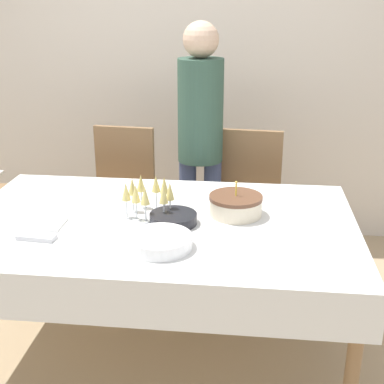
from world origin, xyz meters
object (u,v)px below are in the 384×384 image
object	(u,v)px
birthday_cake	(236,205)
plate_stack_main	(160,242)
dining_chair_far_right	(248,201)
plate_stack_dessert	(173,219)
champagne_tray	(148,197)
dining_chair_far_left	(121,195)
person_standing	(200,130)

from	to	relation	value
birthday_cake	plate_stack_main	size ratio (longest dim) A/B	0.93
dining_chair_far_right	plate_stack_main	xyz separation A→B (m)	(-0.36, -1.19, 0.26)
dining_chair_far_right	plate_stack_dessert	world-z (taller)	dining_chair_far_right
birthday_cake	champagne_tray	distance (m)	0.42
birthday_cake	plate_stack_dessert	bearing A→B (deg)	-154.15
champagne_tray	dining_chair_far_left	bearing A→B (deg)	112.58
dining_chair_far_left	plate_stack_main	world-z (taller)	dining_chair_far_left
champagne_tray	plate_stack_dessert	bearing A→B (deg)	-30.68
plate_stack_dessert	birthday_cake	bearing A→B (deg)	25.85
dining_chair_far_right	plate_stack_main	size ratio (longest dim) A/B	3.51
birthday_cake	person_standing	world-z (taller)	person_standing
dining_chair_far_left	champagne_tray	xyz separation A→B (m)	(0.36, -0.86, 0.33)
birthday_cake	person_standing	bearing A→B (deg)	107.21
dining_chair_far_right	person_standing	world-z (taller)	person_standing
plate_stack_dessert	person_standing	xyz separation A→B (m)	(0.03, 0.95, 0.19)
dining_chair_far_left	person_standing	distance (m)	0.69
person_standing	dining_chair_far_right	bearing A→B (deg)	-3.55
dining_chair_far_left	person_standing	bearing A→B (deg)	2.12
plate_stack_main	person_standing	world-z (taller)	person_standing
plate_stack_main	birthday_cake	bearing A→B (deg)	52.51
dining_chair_far_left	dining_chair_far_right	size ratio (longest dim) A/B	1.00
champagne_tray	plate_stack_main	xyz separation A→B (m)	(0.11, -0.34, -0.07)
plate_stack_main	person_standing	size ratio (longest dim) A/B	0.17
person_standing	dining_chair_far_left	bearing A→B (deg)	-177.88
plate_stack_dessert	dining_chair_far_left	bearing A→B (deg)	117.57
dining_chair_far_right	plate_stack_main	world-z (taller)	dining_chair_far_right
dining_chair_far_right	plate_stack_dessert	size ratio (longest dim) A/B	4.40
plate_stack_main	plate_stack_dessert	bearing A→B (deg)	85.51
birthday_cake	champagne_tray	xyz separation A→B (m)	(-0.42, -0.06, 0.05)
birthday_cake	person_standing	size ratio (longest dim) A/B	0.16
plate_stack_main	person_standing	bearing A→B (deg)	87.54
dining_chair_far_right	plate_stack_main	bearing A→B (deg)	-106.84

